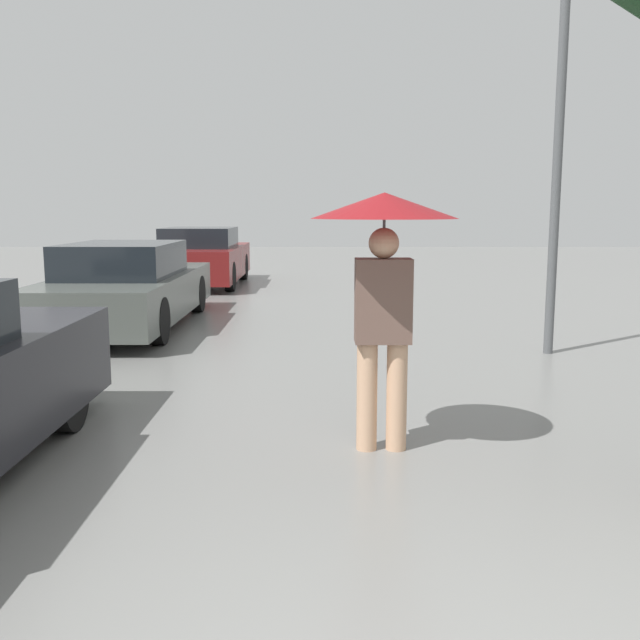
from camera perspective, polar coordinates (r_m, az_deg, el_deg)
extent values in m
cylinder|color=tan|center=(4.99, 3.68, -6.10)|extent=(0.14, 0.14, 0.77)
cylinder|color=tan|center=(5.01, 6.06, -6.08)|extent=(0.14, 0.14, 0.77)
cube|color=brown|center=(4.87, 4.98, 1.55)|extent=(0.38, 0.22, 0.57)
sphere|color=tan|center=(4.84, 5.04, 6.15)|extent=(0.21, 0.21, 0.21)
cylinder|color=#515456|center=(4.85, 5.02, 4.46)|extent=(0.02, 0.02, 0.61)
cone|color=maroon|center=(4.83, 5.08, 9.11)|extent=(0.99, 0.99, 0.17)
cylinder|color=black|center=(5.74, -19.76, -5.65)|extent=(0.18, 0.57, 0.57)
cube|color=#4C514C|center=(10.56, -15.16, 1.97)|extent=(1.64, 4.58, 0.58)
cube|color=black|center=(10.29, -15.60, 4.69)|extent=(1.40, 2.06, 0.46)
cylinder|color=black|center=(12.14, -16.78, 2.01)|extent=(0.18, 0.59, 0.59)
cylinder|color=black|center=(11.80, -9.88, 2.07)|extent=(0.18, 0.59, 0.59)
cylinder|color=black|center=(9.48, -21.65, -0.08)|extent=(0.18, 0.59, 0.59)
cylinder|color=black|center=(9.04, -12.90, -0.08)|extent=(0.18, 0.59, 0.59)
cube|color=maroon|center=(15.98, -9.53, 4.59)|extent=(1.72, 4.02, 0.68)
cube|color=black|center=(15.75, -9.70, 6.53)|extent=(1.47, 1.81, 0.42)
cylinder|color=black|center=(17.36, -11.38, 4.20)|extent=(0.18, 0.61, 0.61)
cylinder|color=black|center=(17.12, -6.26, 4.26)|extent=(0.18, 0.61, 0.61)
cylinder|color=black|center=(14.93, -13.23, 3.40)|extent=(0.18, 0.61, 0.61)
cylinder|color=black|center=(14.65, -7.30, 3.47)|extent=(0.18, 0.61, 0.61)
cylinder|color=#515456|center=(8.63, 18.41, 12.88)|extent=(0.11, 0.11, 4.68)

